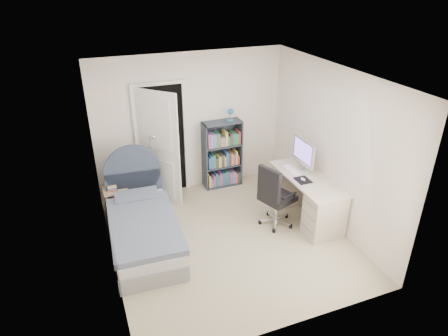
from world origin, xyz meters
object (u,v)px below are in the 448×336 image
object	(u,v)px
floor_lamp	(154,175)
desk	(306,195)
bookcase	(222,157)
office_chair	(274,194)
bed	(143,227)
nightstand	(115,194)

from	to	relation	value
floor_lamp	desk	world-z (taller)	floor_lamp
bookcase	office_chair	distance (m)	1.59
floor_lamp	bookcase	distance (m)	1.33
bookcase	bed	bearing A→B (deg)	-144.29
nightstand	office_chair	xyz separation A→B (m)	(2.27, -1.25, 0.20)
nightstand	desk	distance (m)	3.13
bookcase	office_chair	world-z (taller)	bookcase
office_chair	nightstand	bearing A→B (deg)	151.25
bookcase	desk	bearing A→B (deg)	-60.45
bed	floor_lamp	distance (m)	1.21
bed	bookcase	xyz separation A→B (m)	(1.75, 1.26, 0.30)
nightstand	floor_lamp	bearing A→B (deg)	13.50
nightstand	office_chair	distance (m)	2.60
bookcase	office_chair	size ratio (longest dim) A/B	1.43
desk	office_chair	size ratio (longest dim) A/B	1.44
nightstand	bookcase	bearing A→B (deg)	8.94
nightstand	bookcase	world-z (taller)	bookcase
bookcase	desk	distance (m)	1.77
bed	office_chair	size ratio (longest dim) A/B	1.93
nightstand	office_chair	bearing A→B (deg)	-28.75
nightstand	floor_lamp	size ratio (longest dim) A/B	0.45
bed	office_chair	world-z (taller)	bed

